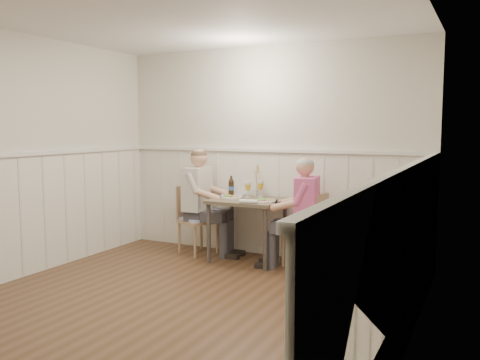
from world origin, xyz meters
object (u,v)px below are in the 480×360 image
at_px(beer_bottle, 231,187).
at_px(man_in_pink, 303,222).
at_px(chair_left, 196,217).
at_px(dining_table, 247,208).
at_px(grass_vase, 255,181).
at_px(diner_cream, 200,210).
at_px(chair_right, 308,227).

bearing_deg(beer_bottle, man_in_pink, -12.74).
bearing_deg(chair_left, beer_bottle, 11.68).
bearing_deg(dining_table, grass_vase, 95.40).
xyz_separation_m(dining_table, beer_bottle, (-0.31, 0.17, 0.22)).
distance_m(dining_table, chair_left, 0.80).
xyz_separation_m(chair_left, beer_bottle, (0.47, 0.10, 0.40)).
height_order(man_in_pink, diner_cream, diner_cream).
distance_m(chair_right, diner_cream, 1.43).
xyz_separation_m(dining_table, man_in_pink, (0.73, -0.06, -0.10)).
xyz_separation_m(man_in_pink, diner_cream, (-1.41, 0.11, 0.02)).
bearing_deg(chair_left, chair_right, -0.44).
distance_m(dining_table, diner_cream, 0.69).
distance_m(beer_bottle, grass_vase, 0.31).
bearing_deg(grass_vase, chair_left, -164.03).
xyz_separation_m(chair_right, grass_vase, (-0.77, 0.22, 0.47)).
bearing_deg(diner_cream, beer_bottle, 18.40).
distance_m(chair_left, man_in_pink, 1.51).
relative_size(man_in_pink, beer_bottle, 5.11).
bearing_deg(dining_table, chair_right, 4.94).
distance_m(man_in_pink, beer_bottle, 1.10).
bearing_deg(man_in_pink, dining_table, 175.19).
bearing_deg(chair_right, chair_left, 179.56).
relative_size(chair_left, man_in_pink, 0.66).
distance_m(diner_cream, beer_bottle, 0.50).
relative_size(chair_right, chair_left, 1.00).
bearing_deg(grass_vase, beer_bottle, -157.28).
relative_size(dining_table, diner_cream, 0.61).
bearing_deg(chair_right, beer_bottle, 174.13).
bearing_deg(man_in_pink, chair_left, 174.77).
bearing_deg(chair_right, dining_table, -175.06).
height_order(chair_right, grass_vase, grass_vase).
bearing_deg(man_in_pink, chair_right, 82.06).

